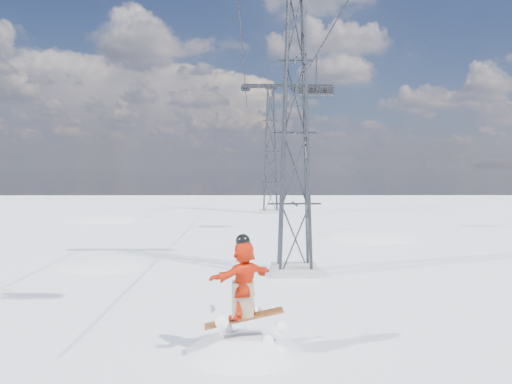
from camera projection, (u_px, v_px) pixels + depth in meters
ground at (290, 349)px, 11.50m from camera, size 120.00×120.00×0.00m
snow_terrain at (193, 373)px, 33.17m from camera, size 39.00×37.00×22.00m
lift_tower_near at (295, 134)px, 19.21m from camera, size 5.20×1.80×11.43m
lift_tower_far at (270, 152)px, 44.18m from camera, size 5.20×1.80×11.43m
haul_cables at (279, 57)px, 30.41m from camera, size 4.46×51.00×0.06m
lift_chair_mid at (316, 91)px, 29.87m from camera, size 2.13×0.61×2.64m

